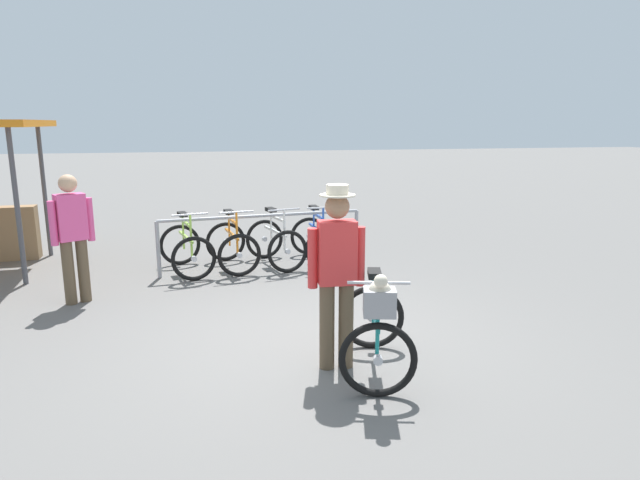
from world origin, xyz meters
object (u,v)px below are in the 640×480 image
racked_bike_blue (317,240)px  person_with_featured_bike (337,270)px  racked_bike_lime (187,249)px  pedestrian_with_backpack (72,230)px  racked_bike_white (275,243)px  featured_bicycle (376,325)px  racked_bike_orange (232,246)px

racked_bike_blue → person_with_featured_bike: bearing=-100.1°
racked_bike_blue → person_with_featured_bike: (-0.70, -3.95, 0.58)m
racked_bike_lime → person_with_featured_bike: bearing=-69.7°
racked_bike_blue → pedestrian_with_backpack: size_ratio=0.69×
racked_bike_white → pedestrian_with_backpack: 3.10m
racked_bike_blue → featured_bicycle: bearing=-95.6°
racked_bike_lime → racked_bike_white: (1.39, 0.14, 0.00)m
racked_bike_lime → person_with_featured_bike: (1.39, -3.75, 0.58)m
racked_bike_lime → racked_bike_blue: size_ratio=1.07×
racked_bike_lime → featured_bicycle: size_ratio=0.96×
racked_bike_lime → pedestrian_with_backpack: 1.87m
racked_bike_orange → racked_bike_white: bearing=5.6°
racked_bike_blue → person_with_featured_bike: size_ratio=0.65×
racked_bike_orange → pedestrian_with_backpack: size_ratio=0.73×
racked_bike_white → featured_bicycle: 4.16m
racked_bike_blue → featured_bicycle: size_ratio=0.90×
racked_bike_blue → featured_bicycle: 4.24m
racked_bike_orange → featured_bicycle: 4.20m
racked_bike_orange → racked_bike_white: same height
racked_bike_white → person_with_featured_bike: 3.93m
featured_bicycle → racked_bike_white: bearing=93.9°
person_with_featured_bike → racked_bike_orange: bearing=100.2°
racked_bike_white → person_with_featured_bike: bearing=-90.1°
pedestrian_with_backpack → racked_bike_orange: bearing=30.7°
racked_bike_white → featured_bicycle: featured_bicycle is taller
racked_bike_lime → featured_bicycle: 4.35m
racked_bike_lime → featured_bicycle: bearing=-67.3°
racked_bike_white → featured_bicycle: size_ratio=0.98×
racked_bike_lime → pedestrian_with_backpack: pedestrian_with_backpack is taller
featured_bicycle → racked_bike_blue: bearing=84.4°
featured_bicycle → person_with_featured_bike: bearing=138.0°
pedestrian_with_backpack → featured_bicycle: bearing=-43.2°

